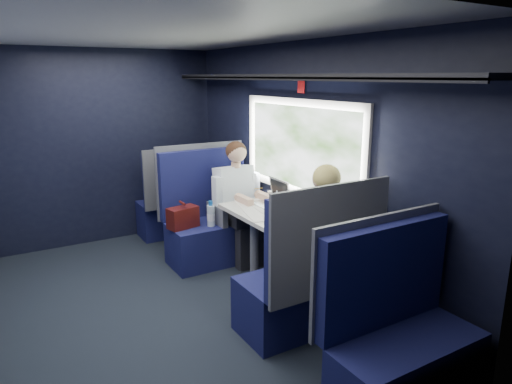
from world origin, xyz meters
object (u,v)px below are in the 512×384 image
woman (321,233)px  laptop (275,198)px  seat_bay_far (308,283)px  seat_row_back (399,341)px  table (268,220)px  bottle_small (279,193)px  man (239,197)px  cup (271,195)px  seat_bay_near (211,223)px  seat_row_front (180,204)px

woman → laptop: bearing=82.5°
seat_bay_far → seat_row_back: (0.00, -0.92, -0.00)m
table → bottle_small: bottle_small is taller
seat_row_back → bottle_small: size_ratio=5.30×
man → seat_bay_far: bearing=-99.0°
cup → woman: bearing=-100.4°
table → seat_bay_near: size_ratio=0.79×
bottle_small → cup: bottle_small is taller
cup → seat_row_back: bearing=-101.7°
seat_row_front → seat_bay_far: bearing=-90.0°
table → seat_row_front: seat_row_front is taller
seat_row_front → seat_row_back: (0.00, -3.59, 0.00)m
seat_bay_near → man: (0.26, -0.17, 0.30)m
table → seat_bay_far: size_ratio=0.79×
woman → bottle_small: 0.96m
seat_bay_far → man: (0.25, 1.57, 0.30)m
seat_bay_far → bottle_small: size_ratio=5.76×
seat_bay_near → seat_row_back: (0.01, -2.67, -0.01)m
seat_row_back → laptop: (0.37, 1.97, 0.40)m
seat_bay_far → bottle_small: bearing=67.4°
seat_row_front → woman: size_ratio=0.88×
man → bottle_small: (0.21, -0.47, 0.12)m
cup → table: bearing=-125.7°
seat_row_front → seat_row_back: 3.59m
man → seat_bay_near: bearing=146.7°
seat_row_front → man: bearing=-77.2°
seat_bay_far → laptop: size_ratio=3.53×
man → woman: 1.41m
bottle_small → laptop: bearing=-149.3°
seat_bay_far → seat_row_front: 2.67m
table → seat_bay_near: 0.93m
man → cup: size_ratio=15.38×
table → seat_bay_far: seat_bay_far is taller
seat_row_back → seat_bay_far: bearing=90.0°
seat_bay_near → man: size_ratio=0.95×
seat_row_back → man: man is taller
seat_bay_near → seat_row_front: bearing=89.2°
table → woman: 0.71m
woman → bottle_small: woman is taller
man → laptop: man is taller
man → bottle_small: man is taller
man → bottle_small: bearing=-66.3°
seat_row_front → seat_row_back: same height
woman → cup: woman is taller
table → seat_row_back: bearing=-95.8°
seat_bay_far → cup: size_ratio=14.65×
table → seat_row_front: 1.82m
bottle_small → cup: bearing=95.0°
laptop → cup: laptop is taller
bottle_small → seat_bay_far: bearing=-112.6°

